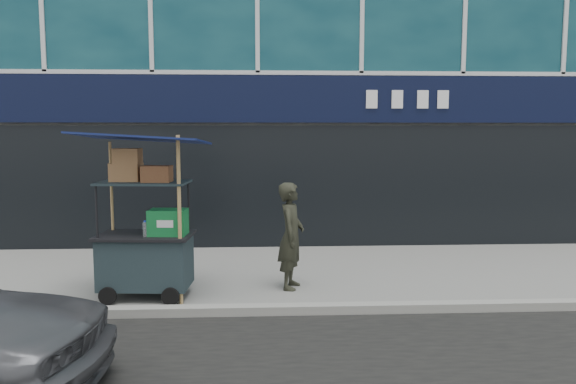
{
  "coord_description": "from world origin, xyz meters",
  "views": [
    {
      "loc": [
        0.02,
        -7.06,
        2.33
      ],
      "look_at": [
        0.44,
        1.2,
        1.4
      ],
      "focal_mm": 35.0,
      "sensor_mm": 36.0,
      "label": 1
    }
  ],
  "objects": [
    {
      "name": "ground",
      "position": [
        0.0,
        0.0,
        0.0
      ],
      "size": [
        80.0,
        80.0,
        0.0
      ],
      "primitive_type": "plane",
      "color": "slate",
      "rests_on": "ground"
    },
    {
      "name": "vendor_cart",
      "position": [
        -1.54,
        0.63,
        0.81
      ],
      "size": [
        1.78,
        1.33,
        2.3
      ],
      "rotation": [
        0.0,
        0.0,
        -0.08
      ],
      "color": "#19272B",
      "rests_on": "ground"
    },
    {
      "name": "curb",
      "position": [
        0.0,
        -0.2,
        0.06
      ],
      "size": [
        80.0,
        0.18,
        0.12
      ],
      "primitive_type": "cube",
      "color": "gray",
      "rests_on": "ground"
    },
    {
      "name": "vendor_man",
      "position": [
        0.48,
        0.98,
        0.78
      ],
      "size": [
        0.49,
        0.64,
        1.56
      ],
      "primitive_type": "imported",
      "rotation": [
        0.0,
        0.0,
        1.34
      ],
      "color": "black",
      "rests_on": "ground"
    }
  ]
}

